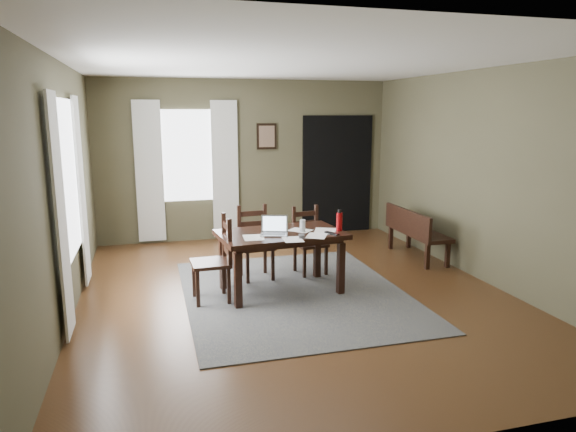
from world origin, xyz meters
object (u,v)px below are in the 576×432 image
object	(u,v)px
chair_end	(215,260)
bench	(414,229)
chair_back_left	(255,243)
chair_back_right	(309,241)
water_bottle	(339,221)
dining_table	(281,239)
laptop	(274,229)

from	to	relation	value
chair_end	bench	xyz separation A→B (m)	(3.10, 1.01, -0.04)
chair_back_left	chair_back_right	size ratio (longest dim) A/B	1.06
chair_end	water_bottle	world-z (taller)	water_bottle
dining_table	chair_end	distance (m)	0.83
chair_end	chair_back_right	size ratio (longest dim) A/B	1.10
chair_back_right	laptop	world-z (taller)	laptop
dining_table	chair_end	bearing A→B (deg)	-179.13
chair_end	laptop	size ratio (longest dim) A/B	2.63
chair_end	bench	bearing A→B (deg)	106.19
chair_end	bench	distance (m)	3.26
chair_back_left	bench	xyz separation A→B (m)	(2.48, 0.30, -0.02)
dining_table	water_bottle	size ratio (longest dim) A/B	6.02
chair_back_right	laptop	distance (m)	1.03
chair_back_left	water_bottle	bearing A→B (deg)	-43.68
chair_end	chair_back_left	distance (m)	0.94
chair_back_right	bench	size ratio (longest dim) A/B	0.68
chair_end	dining_table	bearing A→B (deg)	94.97
laptop	water_bottle	bearing A→B (deg)	14.80
chair_back_right	bench	world-z (taller)	chair_back_right
laptop	water_bottle	xyz separation A→B (m)	(0.80, -0.04, 0.06)
chair_end	bench	size ratio (longest dim) A/B	0.75
dining_table	chair_end	xyz separation A→B (m)	(-0.81, -0.10, -0.17)
chair_back_left	water_bottle	world-z (taller)	water_bottle
bench	laptop	bearing A→B (deg)	112.43
chair_end	water_bottle	distance (m)	1.55
chair_end	chair_back_right	bearing A→B (deg)	116.43
bench	chair_back_right	bearing A→B (deg)	98.99
bench	laptop	size ratio (longest dim) A/B	3.50
chair_back_right	laptop	bearing A→B (deg)	-140.00
chair_end	chair_back_left	bearing A→B (deg)	137.10
laptop	dining_table	bearing A→B (deg)	54.95
dining_table	water_bottle	distance (m)	0.74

